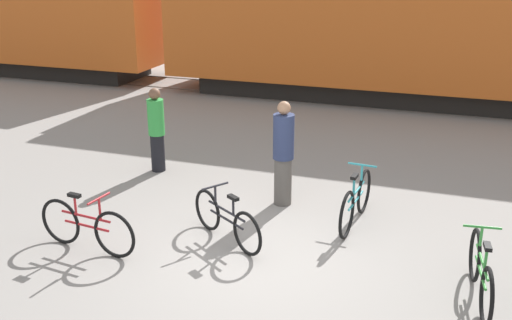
{
  "coord_description": "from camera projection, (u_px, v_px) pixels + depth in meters",
  "views": [
    {
      "loc": [
        2.44,
        -7.02,
        4.13
      ],
      "look_at": [
        -0.37,
        1.05,
        1.1
      ],
      "focal_mm": 42.0,
      "sensor_mm": 36.0,
      "label": 1
    }
  ],
  "objects": [
    {
      "name": "freight_train",
      "position": [
        377.0,
        3.0,
        16.5
      ],
      "size": [
        37.34,
        2.88,
        5.16
      ],
      "color": "black",
      "rests_on": "ground_plane"
    },
    {
      "name": "bicycle_maroon",
      "position": [
        87.0,
        227.0,
        8.55
      ],
      "size": [
        1.68,
        0.46,
        0.88
      ],
      "color": "black",
      "rests_on": "ground_plane"
    },
    {
      "name": "person_in_green",
      "position": [
        157.0,
        130.0,
        11.5
      ],
      "size": [
        0.32,
        0.32,
        1.65
      ],
      "rotation": [
        0.0,
        0.0,
        3.25
      ],
      "color": "black",
      "rests_on": "ground_plane"
    },
    {
      "name": "rail_far",
      "position": [
        375.0,
        93.0,
        18.04
      ],
      "size": [
        49.34,
        0.07,
        0.01
      ],
      "primitive_type": "cube",
      "color": "#4C4238",
      "rests_on": "ground_plane"
    },
    {
      "name": "bicycle_black",
      "position": [
        226.0,
        220.0,
        8.82
      ],
      "size": [
        1.43,
        0.96,
        0.81
      ],
      "color": "black",
      "rests_on": "ground_plane"
    },
    {
      "name": "bicycle_green",
      "position": [
        481.0,
        273.0,
        7.32
      ],
      "size": [
        0.46,
        1.72,
        0.88
      ],
      "color": "black",
      "rests_on": "ground_plane"
    },
    {
      "name": "bicycle_teal",
      "position": [
        356.0,
        201.0,
        9.37
      ],
      "size": [
        0.46,
        1.75,
        0.92
      ],
      "color": "black",
      "rests_on": "ground_plane"
    },
    {
      "name": "person_in_navy",
      "position": [
        283.0,
        154.0,
        9.95
      ],
      "size": [
        0.35,
        0.35,
        1.8
      ],
      "rotation": [
        0.0,
        0.0,
        2.95
      ],
      "color": "#514C47",
      "rests_on": "ground_plane"
    },
    {
      "name": "rail_near",
      "position": [
        367.0,
        104.0,
        16.76
      ],
      "size": [
        49.34,
        0.07,
        0.01
      ],
      "primitive_type": "cube",
      "color": "#4C4238",
      "rests_on": "ground_plane"
    },
    {
      "name": "ground_plane",
      "position": [
        257.0,
        260.0,
        8.38
      ],
      "size": [
        80.0,
        80.0,
        0.0
      ],
      "primitive_type": "plane",
      "color": "gray"
    }
  ]
}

